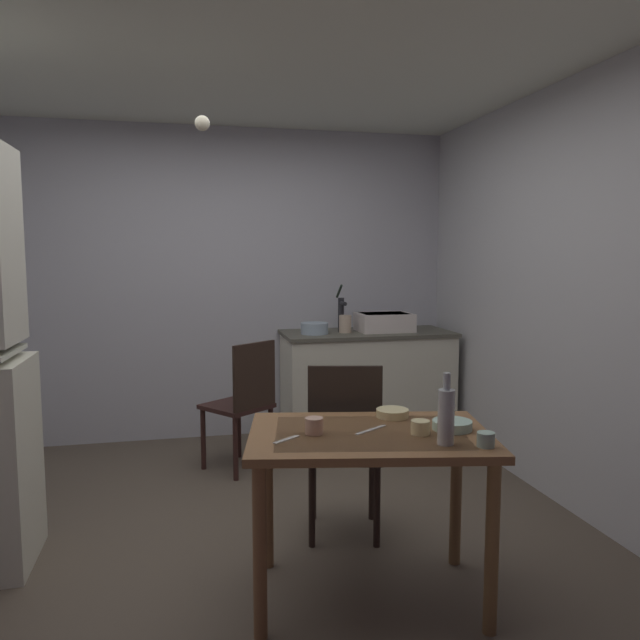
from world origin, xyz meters
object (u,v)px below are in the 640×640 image
(hand_pump, at_px, (341,311))
(glass_bottle, at_px, (446,415))
(dining_table, at_px, (369,457))
(serving_bowl_wide, at_px, (452,425))
(chair_by_counter, at_px, (243,402))
(teacup_cream, at_px, (314,426))
(mixing_bowl_counter, at_px, (314,328))
(chair_far_side, at_px, (344,446))
(sink_basin, at_px, (384,322))

(hand_pump, xyz_separation_m, glass_bottle, (-0.24, -2.59, -0.18))
(dining_table, relative_size, serving_bowl_wide, 6.61)
(chair_by_counter, relative_size, glass_bottle, 3.13)
(teacup_cream, height_order, glass_bottle, glass_bottle)
(teacup_cream, bearing_deg, chair_by_counter, 94.65)
(serving_bowl_wide, xyz_separation_m, teacup_cream, (-0.61, 0.07, 0.01))
(teacup_cream, distance_m, glass_bottle, 0.56)
(serving_bowl_wide, distance_m, teacup_cream, 0.61)
(dining_table, xyz_separation_m, teacup_cream, (-0.24, 0.03, 0.15))
(dining_table, distance_m, serving_bowl_wide, 0.39)
(hand_pump, distance_m, serving_bowl_wide, 2.42)
(dining_table, distance_m, glass_bottle, 0.42)
(chair_by_counter, bearing_deg, serving_bowl_wide, -67.24)
(mixing_bowl_counter, bearing_deg, dining_table, -96.20)
(dining_table, bearing_deg, serving_bowl_wide, -6.79)
(chair_far_side, distance_m, glass_bottle, 0.91)
(sink_basin, height_order, serving_bowl_wide, sink_basin)
(hand_pump, relative_size, mixing_bowl_counter, 1.77)
(mixing_bowl_counter, xyz_separation_m, chair_far_side, (-0.20, -1.68, -0.43))
(dining_table, relative_size, teacup_cream, 14.65)
(sink_basin, bearing_deg, chair_by_counter, -155.34)
(hand_pump, relative_size, teacup_cream, 4.93)
(sink_basin, xyz_separation_m, mixing_bowl_counter, (-0.60, -0.05, -0.03))
(chair_far_side, xyz_separation_m, serving_bowl_wide, (0.33, -0.62, 0.27))
(hand_pump, relative_size, dining_table, 0.34)
(hand_pump, height_order, mixing_bowl_counter, hand_pump)
(hand_pump, distance_m, glass_bottle, 2.60)
(sink_basin, height_order, chair_by_counter, sink_basin)
(mixing_bowl_counter, bearing_deg, teacup_cream, -102.31)
(hand_pump, height_order, serving_bowl_wide, hand_pump)
(sink_basin, height_order, glass_bottle, glass_bottle)
(hand_pump, height_order, teacup_cream, hand_pump)
(chair_by_counter, xyz_separation_m, serving_bowl_wide, (0.75, -1.79, 0.28))
(chair_far_side, distance_m, chair_by_counter, 1.24)
(dining_table, bearing_deg, hand_pump, 78.22)
(mixing_bowl_counter, height_order, serving_bowl_wide, mixing_bowl_counter)
(hand_pump, relative_size, chair_far_side, 0.40)
(teacup_cream, bearing_deg, dining_table, -6.73)
(chair_far_side, height_order, glass_bottle, glass_bottle)
(hand_pump, relative_size, glass_bottle, 1.31)
(sink_basin, xyz_separation_m, dining_table, (-0.85, -2.31, -0.33))
(teacup_cream, xyz_separation_m, glass_bottle, (0.49, -0.26, 0.09))
(hand_pump, bearing_deg, chair_by_counter, -145.02)
(glass_bottle, bearing_deg, mixing_bowl_counter, 90.15)
(serving_bowl_wide, relative_size, glass_bottle, 0.59)
(mixing_bowl_counter, height_order, dining_table, mixing_bowl_counter)
(sink_basin, distance_m, mixing_bowl_counter, 0.61)
(dining_table, relative_size, chair_by_counter, 1.25)
(serving_bowl_wide, bearing_deg, sink_basin, 78.48)
(mixing_bowl_counter, relative_size, dining_table, 0.19)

